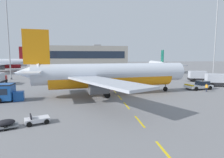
{
  "coord_description": "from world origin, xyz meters",
  "views": [
    {
      "loc": [
        11.84,
        -18.26,
        7.6
      ],
      "look_at": [
        17.23,
        19.95,
        2.89
      ],
      "focal_mm": 30.0,
      "sensor_mm": 36.0,
      "label": 1
    }
  ],
  "objects": [
    {
      "name": "fuel_service_truck",
      "position": [
        45.96,
        33.57,
        1.65
      ],
      "size": [
        7.38,
        4.12,
        3.14
      ],
      "color": "black",
      "rests_on": "ground"
    },
    {
      "name": "uld_cargo_container",
      "position": [
        0.39,
        15.18,
        0.8
      ],
      "size": [
        1.87,
        1.84,
        1.6
      ],
      "color": "#194C9E",
      "rests_on": "ground"
    },
    {
      "name": "catering_truck",
      "position": [
        45.32,
        24.44,
        1.65
      ],
      "size": [
        7.4,
        4.46,
        3.14
      ],
      "color": "black",
      "rests_on": "ground"
    },
    {
      "name": "airliner_far_center",
      "position": [
        46.62,
        70.46,
        3.32
      ],
      "size": [
        28.71,
        29.19,
        10.25
      ],
      "color": "white",
      "rests_on": "ground"
    },
    {
      "name": "apron_light_mast_far",
      "position": [
        58.31,
        44.38,
        17.96
      ],
      "size": [
        1.8,
        1.8,
        29.48
      ],
      "color": "slate",
      "rests_on": "ground"
    },
    {
      "name": "terminal_satellite",
      "position": [
        12.0,
        145.96,
        7.98
      ],
      "size": [
        68.74,
        25.96,
        17.54
      ],
      "color": "#9E998E",
      "rests_on": "ground"
    },
    {
      "name": "pushback_tug",
      "position": [
        37.84,
        21.2,
        0.9
      ],
      "size": [
        6.38,
        3.93,
        2.08
      ],
      "color": "silver",
      "rests_on": "ground"
    },
    {
      "name": "apron_light_mast_near",
      "position": [
        -12.45,
        46.63,
        18.3
      ],
      "size": [
        1.8,
        1.8,
        30.1
      ],
      "color": "slate",
      "rests_on": "ground"
    },
    {
      "name": "airliner_foreground",
      "position": [
        16.65,
        18.11,
        3.95
      ],
      "size": [
        34.79,
        34.27,
        12.2
      ],
      "color": "silver",
      "rests_on": "ground"
    },
    {
      "name": "apron_paint_markings",
      "position": [
        18.0,
        38.66,
        0.0
      ],
      "size": [
        8.0,
        97.17,
        0.01
      ],
      "color": "yellow",
      "rests_on": "ground"
    },
    {
      "name": "ground",
      "position": [
        40.0,
        40.0,
        0.0
      ],
      "size": [
        400.0,
        400.0,
        0.0
      ],
      "primitive_type": "plane",
      "color": "slate"
    },
    {
      "name": "ground_crew_worker",
      "position": [
        37.58,
        18.25,
        0.97
      ],
      "size": [
        0.31,
        0.68,
        1.69
      ],
      "color": "#191E38",
      "rests_on": "ground"
    }
  ]
}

